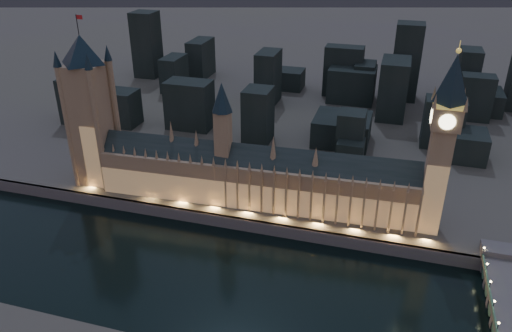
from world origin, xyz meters
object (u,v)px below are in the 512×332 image
(palace_of_westminster, at_px, (253,177))
(victoria_tower, at_px, (90,104))
(westminster_bridge, at_px, (512,321))
(elizabeth_tower, at_px, (444,132))

(palace_of_westminster, xyz_separation_m, victoria_tower, (-110.88, 0.17, 37.18))
(westminster_bridge, bearing_deg, elizabeth_tower, 119.94)
(westminster_bridge, bearing_deg, palace_of_westminster, 155.76)
(palace_of_westminster, xyz_separation_m, westminster_bridge, (144.77, -65.19, -20.39))
(palace_of_westminster, distance_m, westminster_bridge, 160.07)
(palace_of_westminster, xyz_separation_m, elizabeth_tower, (107.12, 0.18, 43.24))
(elizabeth_tower, xyz_separation_m, westminster_bridge, (37.65, -65.37, -63.62))
(palace_of_westminster, relative_size, westminster_bridge, 1.79)
(palace_of_westminster, height_order, westminster_bridge, palace_of_westminster)
(elizabeth_tower, distance_m, westminster_bridge, 98.68)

